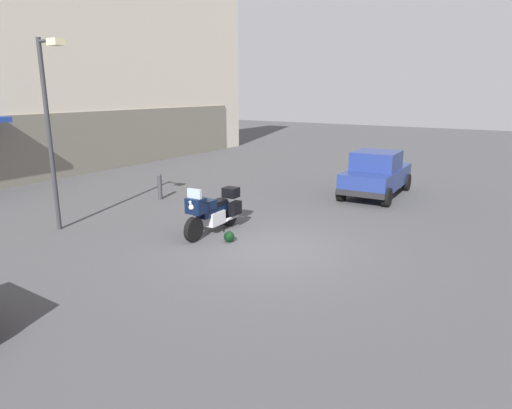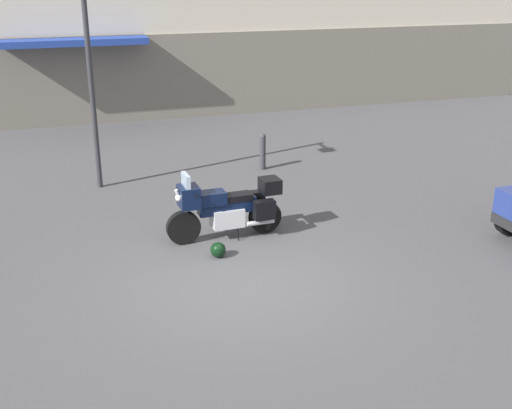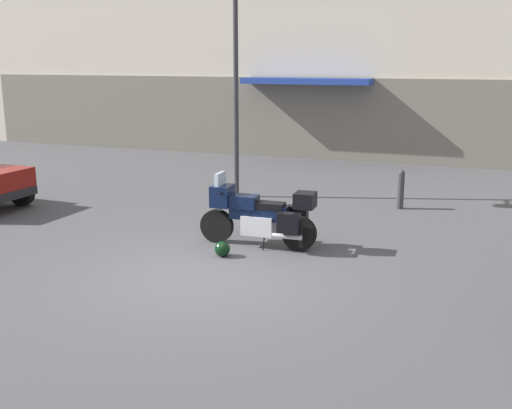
# 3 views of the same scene
# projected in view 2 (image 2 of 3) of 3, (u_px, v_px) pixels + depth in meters

# --- Properties ---
(ground_plane) EXTENTS (80.00, 80.00, 0.00)m
(ground_plane) POSITION_uv_depth(u_px,v_px,m) (241.00, 281.00, 10.58)
(ground_plane) COLOR #424244
(motorcycle) EXTENTS (2.26, 0.77, 1.36)m
(motorcycle) POSITION_uv_depth(u_px,v_px,m) (227.00, 207.00, 12.09)
(motorcycle) COLOR black
(motorcycle) RESTS_ON ground
(helmet) EXTENTS (0.28, 0.28, 0.28)m
(helmet) POSITION_uv_depth(u_px,v_px,m) (218.00, 250.00, 11.42)
(helmet) COLOR black
(helmet) RESTS_ON ground
(streetlamp_curbside) EXTENTS (0.28, 0.94, 5.03)m
(streetlamp_curbside) POSITION_uv_depth(u_px,v_px,m) (89.00, 56.00, 13.93)
(streetlamp_curbside) COLOR #2D2D33
(streetlamp_curbside) RESTS_ON ground
(bollard_curbside) EXTENTS (0.16, 0.16, 0.93)m
(bollard_curbside) POSITION_uv_depth(u_px,v_px,m) (263.00, 150.00, 16.25)
(bollard_curbside) COLOR #333338
(bollard_curbside) RESTS_ON ground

